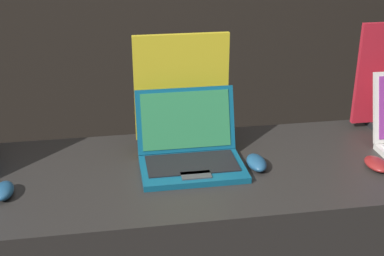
{
  "coord_description": "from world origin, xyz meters",
  "views": [
    {
      "loc": [
        -0.26,
        -1.25,
        1.83
      ],
      "look_at": [
        0.0,
        0.32,
        1.14
      ],
      "focal_mm": 50.0,
      "sensor_mm": 36.0,
      "label": 1
    }
  ],
  "objects_px": {
    "mouse_middle": "(256,163)",
    "mouse_back": "(377,164)",
    "promo_stand_middle": "(180,93)",
    "laptop_middle": "(189,149)",
    "mouse_front": "(4,191)"
  },
  "relations": [
    {
      "from": "mouse_middle",
      "to": "mouse_back",
      "type": "distance_m",
      "value": 0.41
    },
    {
      "from": "promo_stand_middle",
      "to": "laptop_middle",
      "type": "bearing_deg",
      "value": -90.0
    },
    {
      "from": "mouse_back",
      "to": "promo_stand_middle",
      "type": "bearing_deg",
      "value": 152.88
    },
    {
      "from": "laptop_middle",
      "to": "mouse_middle",
      "type": "distance_m",
      "value": 0.23
    },
    {
      "from": "mouse_front",
      "to": "mouse_middle",
      "type": "bearing_deg",
      "value": 3.87
    },
    {
      "from": "laptop_middle",
      "to": "mouse_middle",
      "type": "height_order",
      "value": "laptop_middle"
    },
    {
      "from": "mouse_middle",
      "to": "promo_stand_middle",
      "type": "xyz_separation_m",
      "value": [
        -0.22,
        0.25,
        0.17
      ]
    },
    {
      "from": "mouse_front",
      "to": "laptop_middle",
      "type": "relative_size",
      "value": 0.31
    },
    {
      "from": "laptop_middle",
      "to": "promo_stand_middle",
      "type": "xyz_separation_m",
      "value": [
        -0.0,
        0.18,
        0.14
      ]
    },
    {
      "from": "promo_stand_middle",
      "to": "mouse_back",
      "type": "relative_size",
      "value": 3.54
    },
    {
      "from": "mouse_front",
      "to": "promo_stand_middle",
      "type": "bearing_deg",
      "value": 27.33
    },
    {
      "from": "laptop_middle",
      "to": "mouse_front",
      "type": "bearing_deg",
      "value": -168.37
    },
    {
      "from": "mouse_front",
      "to": "mouse_back",
      "type": "distance_m",
      "value": 1.21
    },
    {
      "from": "mouse_middle",
      "to": "promo_stand_middle",
      "type": "distance_m",
      "value": 0.38
    },
    {
      "from": "laptop_middle",
      "to": "mouse_back",
      "type": "distance_m",
      "value": 0.64
    }
  ]
}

